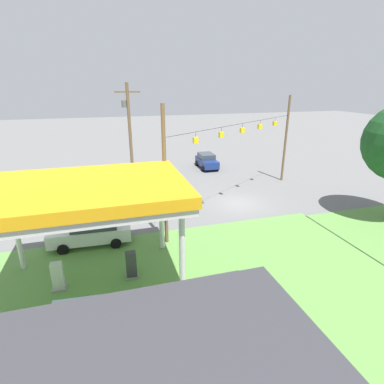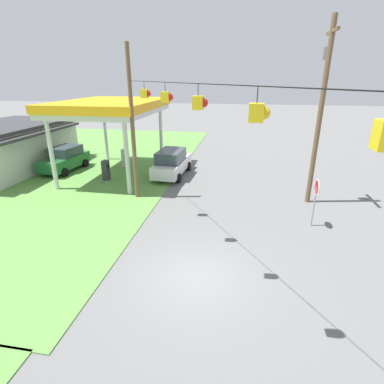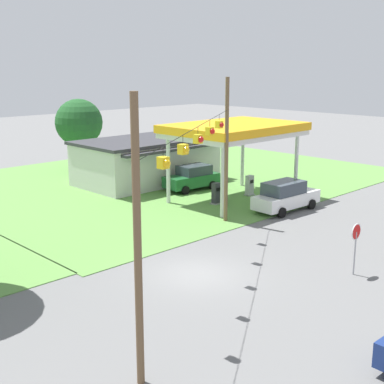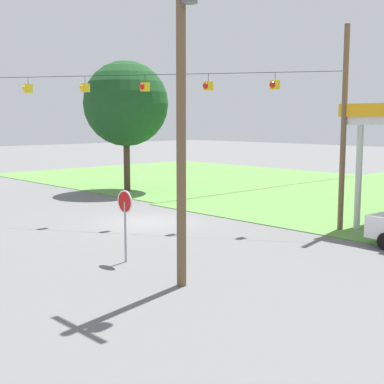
{
  "view_description": "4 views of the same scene",
  "coord_description": "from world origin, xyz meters",
  "px_view_note": "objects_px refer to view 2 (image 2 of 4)",
  "views": [
    {
      "loc": [
        10.82,
        22.42,
        9.92
      ],
      "look_at": [
        4.54,
        0.95,
        1.86
      ],
      "focal_mm": 28.0,
      "sensor_mm": 36.0,
      "label": 1
    },
    {
      "loc": [
        -9.37,
        -1.42,
        7.13
      ],
      "look_at": [
        5.46,
        1.12,
        1.36
      ],
      "focal_mm": 28.0,
      "sensor_mm": 36.0,
      "label": 2
    },
    {
      "loc": [
        -16.66,
        -16.66,
        9.62
      ],
      "look_at": [
        2.91,
        3.35,
        2.93
      ],
      "focal_mm": 50.0,
      "sensor_mm": 36.0,
      "label": 3
    },
    {
      "loc": [
        19.84,
        -15.87,
        4.83
      ],
      "look_at": [
        2.27,
        0.85,
        1.6
      ],
      "focal_mm": 50.0,
      "sensor_mm": 36.0,
      "label": 4
    }
  ],
  "objects_px": {
    "gas_station_canopy": "(111,108)",
    "car_at_pumps_front": "(172,163)",
    "fuel_pump_near": "(106,171)",
    "utility_pole_main": "(321,106)",
    "fuel_pump_far": "(125,159)",
    "stop_sign_roadside": "(316,193)",
    "car_at_pumps_rear": "(65,159)",
    "gas_station_store": "(4,148)"
  },
  "relations": [
    {
      "from": "gas_station_store",
      "to": "fuel_pump_near",
      "type": "distance_m",
      "value": 9.35
    },
    {
      "from": "car_at_pumps_rear",
      "to": "utility_pole_main",
      "type": "xyz_separation_m",
      "value": [
        -3.47,
        -18.2,
        4.65
      ]
    },
    {
      "from": "fuel_pump_far",
      "to": "car_at_pumps_rear",
      "type": "relative_size",
      "value": 0.34
    },
    {
      "from": "gas_station_store",
      "to": "utility_pole_main",
      "type": "distance_m",
      "value": 23.47
    },
    {
      "from": "fuel_pump_near",
      "to": "stop_sign_roadside",
      "type": "height_order",
      "value": "stop_sign_roadside"
    },
    {
      "from": "utility_pole_main",
      "to": "fuel_pump_near",
      "type": "bearing_deg",
      "value": 83.74
    },
    {
      "from": "gas_station_canopy",
      "to": "gas_station_store",
      "type": "relative_size",
      "value": 0.82
    },
    {
      "from": "utility_pole_main",
      "to": "car_at_pumps_front",
      "type": "bearing_deg",
      "value": 68.91
    },
    {
      "from": "car_at_pumps_rear",
      "to": "stop_sign_roadside",
      "type": "distance_m",
      "value": 19.07
    },
    {
      "from": "fuel_pump_near",
      "to": "car_at_pumps_rear",
      "type": "bearing_deg",
      "value": 66.05
    },
    {
      "from": "gas_station_canopy",
      "to": "car_at_pumps_rear",
      "type": "xyz_separation_m",
      "value": [
        0.12,
        4.41,
        -4.06
      ]
    },
    {
      "from": "stop_sign_roadside",
      "to": "utility_pole_main",
      "type": "bearing_deg",
      "value": 173.14
    },
    {
      "from": "car_at_pumps_rear",
      "to": "utility_pole_main",
      "type": "bearing_deg",
      "value": 83.85
    },
    {
      "from": "fuel_pump_far",
      "to": "car_at_pumps_front",
      "type": "distance_m",
      "value": 4.68
    },
    {
      "from": "gas_station_canopy",
      "to": "car_at_pumps_front",
      "type": "height_order",
      "value": "gas_station_canopy"
    },
    {
      "from": "car_at_pumps_rear",
      "to": "stop_sign_roadside",
      "type": "relative_size",
      "value": 1.83
    },
    {
      "from": "gas_station_store",
      "to": "car_at_pumps_front",
      "type": "height_order",
      "value": "gas_station_store"
    },
    {
      "from": "fuel_pump_far",
      "to": "car_at_pumps_rear",
      "type": "distance_m",
      "value": 4.74
    },
    {
      "from": "fuel_pump_far",
      "to": "utility_pole_main",
      "type": "xyz_separation_m",
      "value": [
        -5.18,
        -13.79,
        4.9
      ]
    },
    {
      "from": "gas_station_canopy",
      "to": "car_at_pumps_front",
      "type": "distance_m",
      "value": 5.97
    },
    {
      "from": "gas_station_canopy",
      "to": "fuel_pump_far",
      "type": "height_order",
      "value": "gas_station_canopy"
    },
    {
      "from": "gas_station_store",
      "to": "fuel_pump_far",
      "type": "distance_m",
      "value": 9.54
    },
    {
      "from": "gas_station_canopy",
      "to": "fuel_pump_far",
      "type": "bearing_deg",
      "value": -0.05
    },
    {
      "from": "fuel_pump_far",
      "to": "stop_sign_roadside",
      "type": "bearing_deg",
      "value": -122.46
    },
    {
      "from": "fuel_pump_near",
      "to": "car_at_pumps_front",
      "type": "xyz_separation_m",
      "value": [
        2.11,
        -4.41,
        0.29
      ]
    },
    {
      "from": "fuel_pump_near",
      "to": "fuel_pump_far",
      "type": "height_order",
      "value": "same"
    },
    {
      "from": "car_at_pumps_rear",
      "to": "gas_station_store",
      "type": "bearing_deg",
      "value": -78.07
    },
    {
      "from": "fuel_pump_near",
      "to": "utility_pole_main",
      "type": "bearing_deg",
      "value": -96.26
    },
    {
      "from": "fuel_pump_far",
      "to": "gas_station_canopy",
      "type": "bearing_deg",
      "value": 179.95
    },
    {
      "from": "stop_sign_roadside",
      "to": "utility_pole_main",
      "type": "distance_m",
      "value": 5.09
    },
    {
      "from": "car_at_pumps_front",
      "to": "car_at_pumps_rear",
      "type": "xyz_separation_m",
      "value": [
        -0.15,
        8.82,
        -0.04
      ]
    },
    {
      "from": "fuel_pump_far",
      "to": "stop_sign_roadside",
      "type": "relative_size",
      "value": 0.62
    },
    {
      "from": "car_at_pumps_front",
      "to": "utility_pole_main",
      "type": "bearing_deg",
      "value": -108.21
    },
    {
      "from": "fuel_pump_near",
      "to": "fuel_pump_far",
      "type": "distance_m",
      "value": 3.67
    },
    {
      "from": "fuel_pump_far",
      "to": "car_at_pumps_rear",
      "type": "bearing_deg",
      "value": 111.2
    },
    {
      "from": "gas_station_canopy",
      "to": "fuel_pump_far",
      "type": "xyz_separation_m",
      "value": [
        1.83,
        -0.0,
        -4.31
      ]
    },
    {
      "from": "gas_station_canopy",
      "to": "gas_station_store",
      "type": "bearing_deg",
      "value": 93.03
    },
    {
      "from": "gas_station_store",
      "to": "fuel_pump_near",
      "type": "relative_size",
      "value": 7.41
    },
    {
      "from": "fuel_pump_far",
      "to": "car_at_pumps_rear",
      "type": "height_order",
      "value": "car_at_pumps_rear"
    },
    {
      "from": "stop_sign_roadside",
      "to": "utility_pole_main",
      "type": "height_order",
      "value": "utility_pole_main"
    },
    {
      "from": "fuel_pump_far",
      "to": "stop_sign_roadside",
      "type": "xyz_separation_m",
      "value": [
        -8.52,
        -13.39,
        1.08
      ]
    },
    {
      "from": "gas_station_store",
      "to": "car_at_pumps_front",
      "type": "xyz_separation_m",
      "value": [
        0.76,
        -13.6,
        -0.81
      ]
    }
  ]
}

